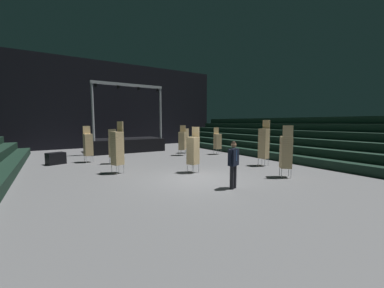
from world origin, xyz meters
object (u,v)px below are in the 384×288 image
at_px(chair_stack_rear_centre, 113,147).
at_px(equipment_road_case, 56,158).
at_px(chair_stack_mid_centre, 88,144).
at_px(chair_stack_aisle_left, 286,152).
at_px(man_with_tie, 234,162).
at_px(chair_stack_front_left, 182,140).
at_px(chair_stack_rear_left, 185,141).
at_px(chair_stack_mid_right, 193,150).
at_px(stage_riser, 126,144).
at_px(chair_stack_front_right, 264,143).
at_px(chair_stack_rear_right, 217,141).
at_px(chair_stack_mid_left, 117,148).

height_order(chair_stack_rear_centre, equipment_road_case, chair_stack_rear_centre).
bearing_deg(chair_stack_mid_centre, chair_stack_aisle_left, 120.29).
height_order(man_with_tie, chair_stack_front_left, chair_stack_front_left).
height_order(chair_stack_mid_centre, chair_stack_rear_left, chair_stack_mid_centre).
bearing_deg(chair_stack_rear_centre, chair_stack_mid_right, -33.20).
relative_size(stage_riser, chair_stack_front_left, 2.64).
distance_m(chair_stack_mid_right, chair_stack_aisle_left, 4.05).
relative_size(man_with_tie, chair_stack_front_right, 0.68).
height_order(chair_stack_mid_right, chair_stack_rear_centre, chair_stack_mid_right).
xyz_separation_m(stage_riser, chair_stack_rear_right, (5.23, -5.37, 0.38)).
relative_size(chair_stack_front_right, chair_stack_mid_right, 1.16).
relative_size(man_with_tie, chair_stack_aisle_left, 0.76).
height_order(stage_riser, chair_stack_mid_left, stage_riser).
bearing_deg(chair_stack_front_left, chair_stack_rear_left, -84.37).
height_order(chair_stack_rear_left, chair_stack_rear_centre, chair_stack_rear_centre).
distance_m(stage_riser, chair_stack_rear_left, 5.02).
height_order(chair_stack_mid_left, chair_stack_mid_right, chair_stack_mid_left).
bearing_deg(chair_stack_rear_left, stage_riser, 105.58).
bearing_deg(chair_stack_front_right, chair_stack_aisle_left, 139.48).
bearing_deg(chair_stack_mid_centre, chair_stack_rear_centre, 123.76).
bearing_deg(chair_stack_mid_left, chair_stack_rear_left, -75.54).
xyz_separation_m(man_with_tie, chair_stack_mid_centre, (-3.60, 8.54, 0.11)).
relative_size(chair_stack_mid_centre, chair_stack_rear_right, 1.09).
bearing_deg(chair_stack_mid_centre, chair_stack_mid_left, 92.75).
relative_size(chair_stack_front_left, chair_stack_rear_left, 1.14).
distance_m(chair_stack_mid_left, chair_stack_aisle_left, 7.46).
distance_m(stage_riser, chair_stack_rear_right, 7.51).
distance_m(chair_stack_mid_centre, equipment_road_case, 1.84).
bearing_deg(man_with_tie, chair_stack_rear_centre, -90.27).
bearing_deg(chair_stack_aisle_left, chair_stack_mid_centre, 168.60).
bearing_deg(chair_stack_mid_right, chair_stack_front_right, -116.87).
distance_m(chair_stack_front_left, chair_stack_mid_centre, 6.10).
height_order(chair_stack_front_right, chair_stack_rear_centre, chair_stack_front_right).
height_order(chair_stack_rear_left, chair_stack_rear_right, chair_stack_rear_right).
distance_m(chair_stack_mid_left, chair_stack_rear_centre, 2.64).
bearing_deg(chair_stack_mid_right, chair_stack_rear_right, -67.33).
height_order(chair_stack_mid_centre, chair_stack_rear_centre, chair_stack_mid_centre).
xyz_separation_m(chair_stack_aisle_left, equipment_road_case, (-8.30, 8.74, -0.78)).
bearing_deg(chair_stack_front_right, chair_stack_mid_centre, 40.69).
bearing_deg(chair_stack_rear_centre, chair_stack_mid_left, -73.65).
height_order(stage_riser, chair_stack_mid_right, stage_riser).
bearing_deg(chair_stack_mid_right, chair_stack_mid_left, 41.73).
bearing_deg(chair_stack_front_left, chair_stack_mid_right, 110.93).
xyz_separation_m(chair_stack_mid_left, chair_stack_aisle_left, (5.91, -4.55, -0.08)).
height_order(chair_stack_front_left, chair_stack_front_right, chair_stack_front_right).
bearing_deg(chair_stack_aisle_left, chair_stack_front_left, 134.39).
relative_size(chair_stack_rear_right, chair_stack_rear_centre, 1.00).
xyz_separation_m(stage_riser, equipment_road_case, (-4.97, -3.76, -0.28)).
bearing_deg(equipment_road_case, man_with_tie, -59.25).
relative_size(chair_stack_mid_centre, chair_stack_aisle_left, 0.96).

